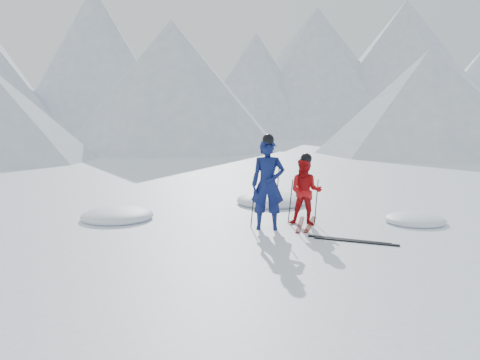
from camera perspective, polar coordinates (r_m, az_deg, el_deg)
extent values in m
plane|color=white|center=(11.48, 10.56, -5.63)|extent=(160.00, 160.00, 0.00)
cone|color=#B2BCD1|center=(52.01, -15.86, 12.40)|extent=(23.96, 23.96, 14.35)
cone|color=#B2BCD1|center=(62.06, -8.21, 10.68)|extent=(17.69, 17.69, 11.93)
cone|color=#B2BCD1|center=(54.82, 1.80, 10.59)|extent=(19.63, 19.63, 10.85)
cone|color=#B2BCD1|center=(59.05, 8.53, 11.91)|extent=(23.31, 23.31, 14.15)
cone|color=#B2BCD1|center=(60.99, 17.97, 11.83)|extent=(28.94, 28.94, 14.88)
cone|color=#B2BCD1|center=(34.29, 20.30, 8.25)|extent=(14.00, 14.00, 6.50)
cone|color=#B2BCD1|center=(36.73, -7.63, 10.54)|extent=(16.00, 16.00, 9.00)
imported|color=#0D174E|center=(11.28, 3.15, -0.50)|extent=(0.82, 0.61, 2.03)
imported|color=red|center=(11.82, 7.38, -1.30)|extent=(0.91, 0.81, 1.57)
cylinder|color=black|center=(11.44, 1.52, -2.09)|extent=(0.13, 0.09, 1.35)
cylinder|color=black|center=(11.62, 4.14, -1.95)|extent=(0.13, 0.08, 1.35)
cylinder|color=black|center=(12.03, 5.69, -2.38)|extent=(0.11, 0.09, 1.04)
cylinder|color=black|center=(12.08, 8.57, -2.39)|extent=(0.11, 0.08, 1.04)
cube|color=black|center=(11.93, 6.75, -4.97)|extent=(0.58, 1.65, 0.03)
cube|color=black|center=(11.99, 7.87, -4.93)|extent=(0.69, 1.62, 0.03)
cube|color=black|center=(10.68, 12.11, -6.58)|extent=(1.51, 0.94, 0.03)
cube|color=black|center=(10.58, 12.89, -6.75)|extent=(1.54, 0.89, 0.03)
ellipsoid|color=white|center=(12.86, -13.61, -4.28)|extent=(1.76, 1.76, 0.39)
ellipsoid|color=white|center=(12.79, 19.05, -4.56)|extent=(1.41, 1.41, 0.31)
ellipsoid|color=white|center=(14.60, 3.59, -2.66)|extent=(2.02, 2.02, 0.44)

